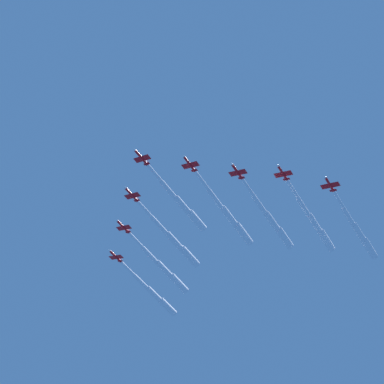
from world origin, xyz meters
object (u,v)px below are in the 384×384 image
Objects in this scene: jet_port_inner at (230,217)px; jet_starboard_outer at (155,295)px; jet_port_mid at (273,222)px; jet_trail_port at (360,233)px; jet_starboard_inner at (175,242)px; jet_lead at (183,206)px; jet_port_outer at (316,225)px; jet_starboard_mid at (165,270)px.

jet_port_inner is 1.04× the size of jet_starboard_outer.
jet_port_inner is 1.03× the size of jet_port_mid.
jet_starboard_inner is at bearing 175.35° from jet_trail_port.
jet_port_inner reaches higher than jet_lead.
jet_port_outer reaches higher than jet_trail_port.
jet_starboard_outer is (-78.14, 48.76, -1.53)m from jet_port_outer.
jet_starboard_mid reaches higher than jet_port_mid.
jet_starboard_inner is at bearing 163.40° from jet_port_mid.
jet_port_inner is 1.03× the size of jet_starboard_inner.
jet_lead is 0.92× the size of jet_starboard_inner.
jet_port_outer reaches higher than jet_lead.
jet_port_inner is 47.52m from jet_starboard_mid.
jet_starboard_inner is (-3.74, 22.52, 0.02)m from jet_lead.
jet_starboard_inner is 1.00× the size of jet_port_mid.
jet_trail_port is (87.03, -7.07, -0.80)m from jet_starboard_inner.
jet_port_mid is 1.01× the size of jet_starboard_outer.
jet_lead reaches higher than jet_trail_port.
jet_port_outer reaches higher than jet_port_mid.
jet_starboard_inner is 1.01× the size of jet_starboard_outer.
jet_starboard_mid is 1.02× the size of jet_starboard_outer.
jet_starboard_inner is 21.10m from jet_starboard_mid.
jet_port_inner is 0.99× the size of jet_port_outer.
jet_trail_port is (61.52, 8.60, -0.86)m from jet_port_inner.
jet_port_mid is at bearing -171.19° from jet_trail_port.
jet_starboard_outer is at bearing 136.82° from jet_port_mid.
jet_starboard_inner reaches higher than jet_lead.
jet_starboard_mid reaches higher than jet_starboard_inner.
jet_starboard_outer is at bearing 106.03° from jet_starboard_inner.
jet_port_outer is (66.71, -8.98, 2.98)m from jet_starboard_inner.
jet_starboard_inner reaches higher than jet_port_mid.
jet_port_outer is (41.20, 6.70, 2.93)m from jet_port_inner.
jet_starboard_outer reaches higher than jet_starboard_inner.
jet_port_inner is at bearing -31.58° from jet_starboard_inner.
jet_port_inner is at bearing -56.33° from jet_starboard_outer.
jet_starboard_inner is 1.00× the size of jet_trail_port.
jet_starboard_outer is at bearing 154.55° from jet_trail_port.
jet_starboard_outer is (-56.83, 53.32, 2.20)m from jet_port_mid.
jet_lead is at bearing -162.55° from jet_port_inner.
jet_lead is at bearing -76.32° from jet_starboard_outer.
jet_starboard_outer is 109.07m from jet_trail_port.
jet_starboard_mid is (-50.84, 33.90, 1.70)m from jet_port_mid.
jet_port_mid is at bearing 12.18° from jet_lead.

